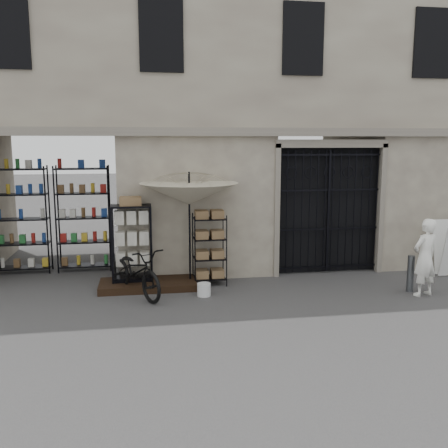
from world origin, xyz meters
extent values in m
plane|color=black|center=(0.00, 0.00, 0.00)|extent=(80.00, 80.00, 0.00)
cube|color=#A8A089|center=(0.00, 4.00, 4.50)|extent=(14.00, 4.00, 9.00)
cube|color=black|center=(-4.50, 2.80, 1.50)|extent=(3.00, 1.70, 3.00)
cube|color=black|center=(-4.55, 3.30, 1.25)|extent=(2.70, 0.50, 2.50)
cube|color=black|center=(1.75, 2.28, 1.50)|extent=(2.50, 0.06, 3.00)
cube|color=black|center=(1.75, 2.12, 1.45)|extent=(0.05, 0.05, 2.80)
cube|color=black|center=(-2.40, 1.55, 0.07)|extent=(2.00, 0.90, 0.15)
cube|color=black|center=(-2.71, 1.72, 0.19)|extent=(0.88, 0.65, 0.09)
cube|color=silver|center=(-2.76, 1.48, 0.95)|extent=(0.73, 0.17, 1.49)
cube|color=silver|center=(-2.71, 1.72, 0.86)|extent=(0.73, 0.49, 1.24)
cube|color=olive|center=(-2.71, 1.72, 1.79)|extent=(0.50, 0.42, 0.18)
cube|color=black|center=(-1.08, 1.64, 0.76)|extent=(0.69, 0.50, 1.53)
cube|color=olive|center=(-1.08, 1.64, 0.72)|extent=(0.59, 0.41, 1.15)
cylinder|color=black|center=(-1.50, 1.58, 1.22)|extent=(0.04, 0.04, 2.43)
imported|color=#B6AC8F|center=(-1.50, 1.58, 2.10)|extent=(2.00, 2.03, 1.64)
cylinder|color=silver|center=(-1.30, 0.83, 0.13)|extent=(0.34, 0.34, 0.26)
imported|color=black|center=(-2.63, 1.07, 0.00)|extent=(1.07, 1.20, 1.90)
cylinder|color=#525559|center=(2.92, 0.45, 0.38)|extent=(0.18, 0.18, 0.75)
imported|color=white|center=(3.03, 0.16, 0.00)|extent=(1.03, 1.66, 0.37)
cube|color=silver|center=(4.45, 1.64, 0.64)|extent=(0.59, 0.30, 1.24)
camera|label=1|loc=(-2.45, -8.70, 3.06)|focal=40.00mm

